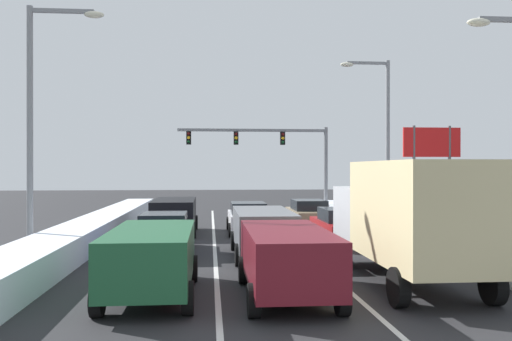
# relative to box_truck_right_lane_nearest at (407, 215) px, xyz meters

# --- Properties ---
(ground_plane) EXTENTS (120.00, 120.00, 0.00)m
(ground_plane) POSITION_rel_box_truck_right_lane_nearest_xyz_m (-3.51, 5.36, -1.90)
(ground_plane) COLOR #28282B
(lane_stripe_between_right_lane_and_center_lane) EXTENTS (0.14, 34.66, 0.01)m
(lane_stripe_between_right_lane_and_center_lane) POSITION_rel_box_truck_right_lane_nearest_xyz_m (-1.81, 8.51, -1.90)
(lane_stripe_between_right_lane_and_center_lane) COLOR silver
(lane_stripe_between_right_lane_and_center_lane) RESTS_ON ground
(lane_stripe_between_center_lane_and_left_lane) EXTENTS (0.14, 34.66, 0.01)m
(lane_stripe_between_center_lane_and_left_lane) POSITION_rel_box_truck_right_lane_nearest_xyz_m (-5.21, 8.51, -1.90)
(lane_stripe_between_center_lane_and_left_lane) COLOR silver
(lane_stripe_between_center_lane_and_left_lane) RESTS_ON ground
(snow_bank_right_shoulder) EXTENTS (2.14, 34.66, 0.75)m
(snow_bank_right_shoulder) POSITION_rel_box_truck_right_lane_nearest_xyz_m (3.49, 8.51, -1.52)
(snow_bank_right_shoulder) COLOR silver
(snow_bank_right_shoulder) RESTS_ON ground
(snow_bank_left_shoulder) EXTENTS (1.83, 34.66, 0.93)m
(snow_bank_left_shoulder) POSITION_rel_box_truck_right_lane_nearest_xyz_m (-10.51, 8.51, -1.44)
(snow_bank_left_shoulder) COLOR silver
(snow_bank_left_shoulder) RESTS_ON ground
(box_truck_right_lane_nearest) EXTENTS (2.53, 7.20, 3.36)m
(box_truck_right_lane_nearest) POSITION_rel_box_truck_right_lane_nearest_xyz_m (0.00, 0.00, 0.00)
(box_truck_right_lane_nearest) COLOR #B7BABF
(box_truck_right_lane_nearest) RESTS_ON ground
(sedan_red_right_lane_second) EXTENTS (2.00, 4.50, 1.51)m
(sedan_red_right_lane_second) POSITION_rel_box_truck_right_lane_nearest_xyz_m (0.07, 7.60, -1.14)
(sedan_red_right_lane_second) COLOR maroon
(sedan_red_right_lane_second) RESTS_ON ground
(sedan_tan_right_lane_third) EXTENTS (2.00, 4.50, 1.51)m
(sedan_tan_right_lane_third) POSITION_rel_box_truck_right_lane_nearest_xyz_m (-0.18, 13.69, -1.14)
(sedan_tan_right_lane_third) COLOR #937F60
(sedan_tan_right_lane_third) RESTS_ON ground
(suv_maroon_center_lane_nearest) EXTENTS (2.16, 4.90, 1.67)m
(suv_maroon_center_lane_nearest) POSITION_rel_box_truck_right_lane_nearest_xyz_m (-3.52, -1.30, -0.88)
(suv_maroon_center_lane_nearest) COLOR maroon
(suv_maroon_center_lane_nearest) RESTS_ON ground
(suv_gray_center_lane_second) EXTENTS (2.16, 4.90, 1.67)m
(suv_gray_center_lane_second) POSITION_rel_box_truck_right_lane_nearest_xyz_m (-3.51, 4.69, -0.88)
(suv_gray_center_lane_second) COLOR slate
(suv_gray_center_lane_second) RESTS_ON ground
(sedan_white_center_lane_third) EXTENTS (2.00, 4.50, 1.51)m
(sedan_white_center_lane_third) POSITION_rel_box_truck_right_lane_nearest_xyz_m (-3.54, 11.86, -1.14)
(sedan_white_center_lane_third) COLOR silver
(sedan_white_center_lane_third) RESTS_ON ground
(suv_green_left_lane_nearest) EXTENTS (2.16, 4.90, 1.67)m
(suv_green_left_lane_nearest) POSITION_rel_box_truck_right_lane_nearest_xyz_m (-6.83, -0.95, -0.88)
(suv_green_left_lane_nearest) COLOR #1E5633
(suv_green_left_lane_nearest) RESTS_ON ground
(sedan_navy_left_lane_second) EXTENTS (2.00, 4.50, 1.51)m
(sedan_navy_left_lane_second) POSITION_rel_box_truck_right_lane_nearest_xyz_m (-7.10, 5.86, -1.14)
(sedan_navy_left_lane_second) COLOR navy
(sedan_navy_left_lane_second) RESTS_ON ground
(suv_black_left_lane_third) EXTENTS (2.16, 4.90, 1.67)m
(suv_black_left_lane_third) POSITION_rel_box_truck_right_lane_nearest_xyz_m (-7.11, 11.84, -0.88)
(suv_black_left_lane_third) COLOR black
(suv_black_left_lane_third) RESTS_ON ground
(traffic_light_gantry) EXTENTS (10.94, 0.47, 6.20)m
(traffic_light_gantry) POSITION_rel_box_truck_right_lane_nearest_xyz_m (-0.74, 24.25, 2.84)
(traffic_light_gantry) COLOR slate
(traffic_light_gantry) RESTS_ON ground
(street_lamp_right_mid) EXTENTS (2.66, 0.36, 8.88)m
(street_lamp_right_mid) POSITION_rel_box_truck_right_lane_nearest_xyz_m (3.64, 13.24, 3.36)
(street_lamp_right_mid) COLOR gray
(street_lamp_right_mid) RESTS_ON ground
(street_lamp_left_mid) EXTENTS (2.66, 0.36, 8.84)m
(street_lamp_left_mid) POSITION_rel_box_truck_right_lane_nearest_xyz_m (-11.33, 4.99, 3.34)
(street_lamp_left_mid) COLOR gray
(street_lamp_left_mid) RESTS_ON ground
(roadside_sign_right) EXTENTS (3.20, 0.16, 5.50)m
(roadside_sign_right) POSITION_rel_box_truck_right_lane_nearest_xyz_m (6.63, 13.80, 2.12)
(roadside_sign_right) COLOR #59595B
(roadside_sign_right) RESTS_ON ground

